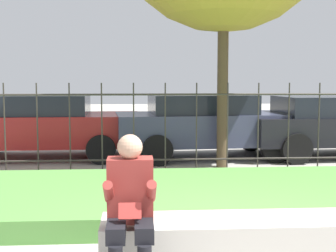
{
  "coord_description": "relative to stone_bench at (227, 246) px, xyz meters",
  "views": [
    {
      "loc": [
        -1.04,
        -4.07,
        1.69
      ],
      "look_at": [
        -0.51,
        3.62,
        0.95
      ],
      "focal_mm": 50.0,
      "sensor_mm": 36.0,
      "label": 1
    }
  ],
  "objects": [
    {
      "name": "iron_fence",
      "position": [
        0.22,
        3.92,
        0.67
      ],
      "size": [
        7.04,
        0.03,
        1.66
      ],
      "color": "#332D28",
      "rests_on": "ground_plane"
    },
    {
      "name": "car_parked_center",
      "position": [
        0.73,
        6.07,
        0.55
      ],
      "size": [
        4.13,
        2.11,
        1.39
      ],
      "rotation": [
        0.0,
        0.0,
        0.08
      ],
      "color": "#383D56",
      "rests_on": "ground_plane"
    },
    {
      "name": "grass_berm",
      "position": [
        0.22,
        2.11,
        -0.07
      ],
      "size": [
        9.04,
        2.83,
        0.25
      ],
      "color": "#569342",
      "rests_on": "ground_plane"
    },
    {
      "name": "car_parked_right",
      "position": [
        3.57,
        6.03,
        0.53
      ],
      "size": [
        4.0,
        2.05,
        1.35
      ],
      "rotation": [
        0.0,
        0.0,
        0.04
      ],
      "color": "black",
      "rests_on": "ground_plane"
    },
    {
      "name": "car_parked_left",
      "position": [
        -2.9,
        6.26,
        0.54
      ],
      "size": [
        4.25,
        2.1,
        1.38
      ],
      "rotation": [
        0.0,
        0.0,
        0.03
      ],
      "color": "maroon",
      "rests_on": "ground_plane"
    },
    {
      "name": "person_seated_reader",
      "position": [
        -0.87,
        -0.33,
        0.48
      ],
      "size": [
        0.42,
        0.73,
        1.25
      ],
      "color": "black",
      "rests_on": "ground_plane"
    },
    {
      "name": "stone_bench",
      "position": [
        0.0,
        0.0,
        0.0
      ],
      "size": [
        2.27,
        0.59,
        0.45
      ],
      "color": "beige",
      "rests_on": "ground_plane"
    }
  ]
}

